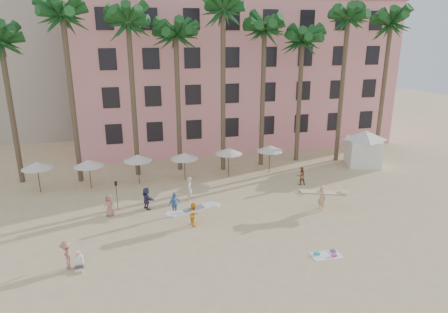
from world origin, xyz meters
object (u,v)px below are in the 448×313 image
at_px(carrier_yellow, 322,196).
at_px(carrier_white, 194,213).
at_px(pink_hotel, 232,73).
at_px(cabana, 364,145).

xyz_separation_m(carrier_yellow, carrier_white, (-9.60, -0.14, -0.19)).
bearing_deg(carrier_yellow, pink_hotel, 92.27).
relative_size(carrier_yellow, carrier_white, 1.05).
height_order(pink_hotel, carrier_yellow, pink_hotel).
distance_m(pink_hotel, carrier_white, 24.96).
xyz_separation_m(cabana, carrier_white, (-18.47, -8.75, -1.18)).
relative_size(pink_hotel, carrier_white, 10.75).
height_order(cabana, carrier_yellow, cabana).
distance_m(cabana, carrier_white, 20.47).
height_order(pink_hotel, carrier_white, pink_hotel).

